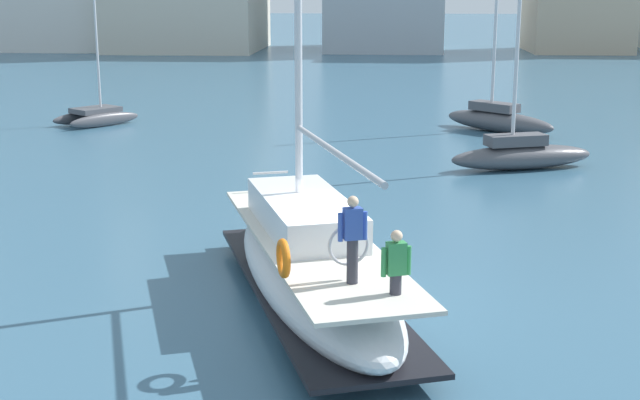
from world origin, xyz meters
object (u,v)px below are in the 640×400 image
Objects in this scene: moored_sloop_near at (521,153)px; moored_catamaran at (498,118)px; main_sailboat at (312,264)px; moored_sloop_far at (96,114)px.

moored_catamaran is (0.19, 8.47, 0.01)m from moored_sloop_near.
main_sailboat is 1.23× the size of moored_catamaran.
moored_sloop_near reaches higher than moored_catamaran.
main_sailboat is at bearing -106.06° from moored_catamaran.
main_sailboat is 23.94m from moored_catamaran.
moored_sloop_far is 19.15m from moored_catamaran.
moored_sloop_near is 1.42× the size of moored_sloop_far.
main_sailboat reaches higher than moored_catamaran.
main_sailboat is at bearing -113.88° from moored_sloop_near.
moored_sloop_far is at bearing 154.40° from moored_sloop_near.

